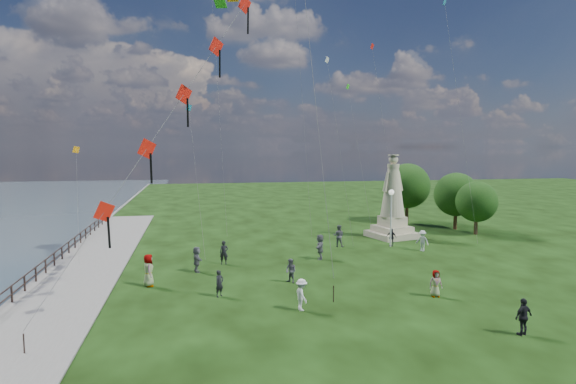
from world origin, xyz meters
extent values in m
cube|color=slate|center=(-16.50, 10.00, -0.20)|extent=(0.30, 160.00, 0.60)
cube|color=slate|center=(-14.00, 8.00, 0.05)|extent=(5.00, 60.00, 0.10)
cylinder|color=black|center=(-16.30, 6.00, 0.50)|extent=(0.11, 0.11, 1.00)
cylinder|color=black|center=(-16.30, 8.00, 0.50)|extent=(0.11, 0.11, 1.00)
cylinder|color=black|center=(-16.30, 10.00, 0.50)|extent=(0.11, 0.11, 1.00)
cylinder|color=black|center=(-16.30, 12.00, 0.50)|extent=(0.11, 0.11, 1.00)
cylinder|color=black|center=(-16.30, 14.00, 0.50)|extent=(0.11, 0.11, 1.00)
cylinder|color=black|center=(-16.30, 16.00, 0.50)|extent=(0.11, 0.11, 1.00)
cylinder|color=black|center=(-16.30, 18.00, 0.50)|extent=(0.11, 0.11, 1.00)
cylinder|color=black|center=(-16.30, 20.00, 0.50)|extent=(0.11, 0.11, 1.00)
cylinder|color=black|center=(-16.30, 22.00, 0.50)|extent=(0.11, 0.11, 1.00)
cylinder|color=black|center=(-16.30, 24.00, 0.50)|extent=(0.11, 0.11, 1.00)
cylinder|color=black|center=(-16.30, 26.00, 0.50)|extent=(0.11, 0.11, 1.00)
cylinder|color=black|center=(-16.30, 28.00, 0.50)|extent=(0.11, 0.11, 1.00)
cylinder|color=black|center=(-16.30, 30.00, 0.50)|extent=(0.11, 0.11, 1.00)
cylinder|color=black|center=(-16.30, 32.00, 0.50)|extent=(0.11, 0.11, 1.00)
cylinder|color=black|center=(-16.30, 34.00, 0.50)|extent=(0.11, 0.11, 1.00)
cylinder|color=black|center=(-16.30, 36.00, 0.50)|extent=(0.11, 0.11, 1.00)
cube|color=black|center=(-16.30, 10.00, 0.98)|extent=(0.06, 52.00, 0.06)
cube|color=black|center=(-16.30, 10.00, 0.55)|extent=(0.06, 52.00, 0.06)
cube|color=tan|center=(11.10, 19.80, 0.27)|extent=(4.53, 4.53, 0.53)
cube|color=tan|center=(11.10, 19.80, 0.80)|extent=(3.45, 3.45, 0.53)
cube|color=tan|center=(11.10, 19.80, 1.51)|extent=(2.37, 2.37, 0.89)
cylinder|color=tan|center=(11.10, 19.80, 6.58)|extent=(1.29, 1.29, 0.36)
sphere|color=tan|center=(11.10, 19.80, 7.13)|extent=(0.82, 0.82, 0.82)
cylinder|color=tan|center=(11.10, 19.80, 7.56)|extent=(0.98, 0.98, 0.09)
cylinder|color=silver|center=(9.33, 16.04, 2.21)|extent=(0.13, 0.13, 4.42)
sphere|color=white|center=(9.33, 16.04, 4.55)|extent=(0.44, 0.44, 0.44)
cylinder|color=#382314|center=(19.12, 22.65, 1.09)|extent=(0.36, 0.36, 2.18)
sphere|color=#0E3510|center=(19.12, 22.65, 3.55)|extent=(4.36, 4.36, 4.36)
cylinder|color=#382314|center=(19.54, 19.72, 0.96)|extent=(0.36, 0.36, 1.93)
sphere|color=#0E3510|center=(19.54, 19.72, 3.13)|extent=(3.86, 3.86, 3.86)
cylinder|color=#382314|center=(16.45, 28.16, 1.24)|extent=(0.36, 0.36, 2.47)
sphere|color=#0E3510|center=(16.45, 28.16, 4.02)|extent=(4.94, 4.94, 4.94)
imported|color=black|center=(-5.44, 5.14, 0.75)|extent=(0.65, 0.62, 1.50)
imported|color=#595960|center=(-1.01, 7.05, 0.74)|extent=(0.79, 0.84, 1.48)
imported|color=silver|center=(-1.48, 2.06, 0.81)|extent=(0.71, 1.12, 1.62)
imported|color=black|center=(7.41, -3.00, 0.84)|extent=(1.08, 0.74, 1.67)
imported|color=#595960|center=(6.31, 2.79, 0.75)|extent=(0.77, 0.51, 1.51)
imported|color=#595960|center=(-6.63, 10.82, 0.85)|extent=(0.88, 1.65, 1.70)
imported|color=black|center=(-4.73, 12.57, 0.84)|extent=(0.65, 0.46, 1.67)
imported|color=#595960|center=(5.04, 16.77, 0.91)|extent=(1.04, 0.89, 1.83)
imported|color=silver|center=(11.11, 13.87, 0.83)|extent=(1.09, 1.19, 1.66)
imported|color=black|center=(9.48, 16.20, 0.75)|extent=(0.93, 0.94, 1.49)
imported|color=#595960|center=(-9.48, 7.97, 0.97)|extent=(0.73, 1.03, 1.94)
imported|color=#595960|center=(2.35, 12.73, 0.93)|extent=(1.23, 1.87, 1.86)
cylinder|color=black|center=(-13.50, -1.00, 0.45)|extent=(0.06, 0.06, 0.90)
cube|color=red|center=(-10.73, 1.52, 5.38)|extent=(0.87, 0.64, 1.03)
cube|color=black|center=(-10.55, 1.42, 4.43)|extent=(0.10, 0.28, 1.48)
cube|color=red|center=(-8.95, 3.14, 8.20)|extent=(0.87, 0.64, 1.03)
cube|color=black|center=(-8.77, 3.04, 7.25)|extent=(0.10, 0.28, 1.48)
cube|color=red|center=(-7.17, 4.76, 11.02)|extent=(0.87, 0.64, 1.03)
cube|color=black|center=(-6.99, 4.66, 10.07)|extent=(0.10, 0.28, 1.48)
cube|color=red|center=(-5.39, 6.38, 13.84)|extent=(0.87, 0.64, 1.03)
cube|color=black|center=(-5.21, 6.28, 12.89)|extent=(0.10, 0.28, 1.48)
cube|color=red|center=(-3.61, 8.00, 16.65)|extent=(0.87, 0.64, 1.03)
cube|color=black|center=(-3.43, 7.90, 15.70)|extent=(0.10, 0.28, 1.48)
cylinder|color=black|center=(0.50, 3.00, 0.45)|extent=(0.06, 0.06, 0.90)
cube|color=green|center=(-5.58, -1.07, 14.07)|extent=(0.60, 0.66, 0.31)
cube|color=teal|center=(-7.00, 18.94, 11.46)|extent=(0.51, 0.39, 0.57)
cylinder|color=#595959|center=(-6.50, 16.44, 5.75)|extent=(1.02, 5.02, 11.41)
cube|color=silver|center=(5.30, 21.63, 16.12)|extent=(0.51, 0.39, 0.57)
cylinder|color=#595959|center=(5.80, 19.13, 8.08)|extent=(1.02, 5.02, 16.07)
cube|color=red|center=(10.56, 24.19, 18.04)|extent=(0.51, 0.39, 0.57)
cylinder|color=#595959|center=(11.06, 21.69, 9.05)|extent=(1.02, 5.02, 18.00)
cylinder|color=#595959|center=(-4.28, 25.33, 12.87)|extent=(1.02, 5.02, 25.65)
cube|color=green|center=(9.41, 28.09, 14.63)|extent=(0.51, 0.39, 0.57)
cylinder|color=#595959|center=(9.91, 25.59, 7.34)|extent=(1.02, 5.02, 14.58)
cube|color=orange|center=(-15.67, 18.86, 8.08)|extent=(0.51, 0.39, 0.57)
cylinder|color=#595959|center=(-15.17, 16.36, 4.06)|extent=(1.02, 5.01, 8.03)
cylinder|color=#595959|center=(3.21, 23.11, 14.50)|extent=(1.02, 5.02, 28.91)
cube|color=teal|center=(15.95, 20.30, 21.41)|extent=(0.51, 0.39, 0.57)
cylinder|color=#595959|center=(16.45, 17.80, 10.73)|extent=(1.02, 5.02, 21.36)
camera|label=1|loc=(-6.77, -21.15, 8.29)|focal=30.00mm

